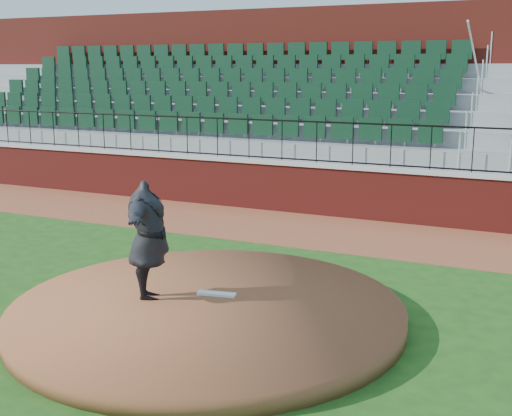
# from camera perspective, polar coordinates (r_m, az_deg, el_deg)

# --- Properties ---
(ground) EXTENTS (90.00, 90.00, 0.00)m
(ground) POSITION_cam_1_polar(r_m,az_deg,el_deg) (10.15, -3.63, -8.82)
(ground) COLOR #1D4A15
(ground) RESTS_ON ground
(warning_track) EXTENTS (34.00, 3.20, 0.01)m
(warning_track) POSITION_cam_1_polar(r_m,az_deg,el_deg) (14.89, 6.36, -2.01)
(warning_track) COLOR brown
(warning_track) RESTS_ON ground
(field_wall) EXTENTS (34.00, 0.35, 1.20)m
(field_wall) POSITION_cam_1_polar(r_m,az_deg,el_deg) (16.26, 8.23, 1.28)
(field_wall) COLOR maroon
(field_wall) RESTS_ON ground
(wall_cap) EXTENTS (34.00, 0.45, 0.10)m
(wall_cap) POSITION_cam_1_polar(r_m,az_deg,el_deg) (16.15, 8.30, 3.54)
(wall_cap) COLOR #B7B7B7
(wall_cap) RESTS_ON field_wall
(wall_railing) EXTENTS (34.00, 0.05, 1.00)m
(wall_railing) POSITION_cam_1_polar(r_m,az_deg,el_deg) (16.08, 8.36, 5.48)
(wall_railing) COLOR black
(wall_railing) RESTS_ON wall_cap
(seating_stands) EXTENTS (34.00, 5.10, 4.60)m
(seating_stands) POSITION_cam_1_polar(r_m,az_deg,el_deg) (18.65, 10.85, 7.84)
(seating_stands) COLOR gray
(seating_stands) RESTS_ON ground
(concourse_wall) EXTENTS (34.00, 0.50, 5.50)m
(concourse_wall) POSITION_cam_1_polar(r_m,az_deg,el_deg) (21.34, 12.80, 9.48)
(concourse_wall) COLOR maroon
(concourse_wall) RESTS_ON ground
(pitchers_mound) EXTENTS (5.72, 5.72, 0.25)m
(pitchers_mound) POSITION_cam_1_polar(r_m,az_deg,el_deg) (9.77, -4.21, -8.89)
(pitchers_mound) COLOR brown
(pitchers_mound) RESTS_ON ground
(pitching_rubber) EXTENTS (0.61, 0.26, 0.04)m
(pitching_rubber) POSITION_cam_1_polar(r_m,az_deg,el_deg) (10.04, -3.43, -7.41)
(pitching_rubber) COLOR white
(pitching_rubber) RESTS_ON pitchers_mound
(pitcher) EXTENTS (1.60, 2.19, 1.78)m
(pitcher) POSITION_cam_1_polar(r_m,az_deg,el_deg) (9.79, -9.29, -2.75)
(pitcher) COLOR black
(pitcher) RESTS_ON pitchers_mound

